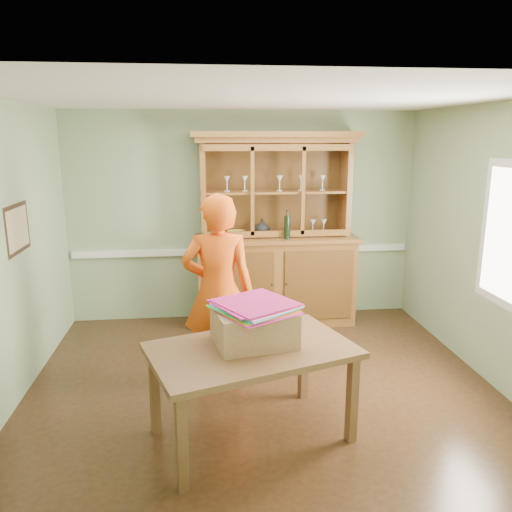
{
  "coord_description": "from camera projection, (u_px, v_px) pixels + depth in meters",
  "views": [
    {
      "loc": [
        -0.55,
        -4.44,
        2.38
      ],
      "look_at": [
        -0.01,
        0.4,
        1.21
      ],
      "focal_mm": 35.0,
      "sensor_mm": 36.0,
      "label": 1
    }
  ],
  "objects": [
    {
      "name": "floor",
      "position": [
        261.0,
        384.0,
        4.91
      ],
      "size": [
        4.5,
        4.5,
        0.0
      ],
      "primitive_type": "plane",
      "color": "#452D16",
      "rests_on": "ground"
    },
    {
      "name": "ceiling",
      "position": [
        262.0,
        98.0,
        4.28
      ],
      "size": [
        4.5,
        4.5,
        0.0
      ],
      "primitive_type": "plane",
      "rotation": [
        3.14,
        0.0,
        0.0
      ],
      "color": "white",
      "rests_on": "wall_back"
    },
    {
      "name": "wall_back",
      "position": [
        243.0,
        217.0,
        6.52
      ],
      "size": [
        4.5,
        0.0,
        4.5
      ],
      "primitive_type": "plane",
      "rotation": [
        1.57,
        0.0,
        0.0
      ],
      "color": "#8EA67C",
      "rests_on": "floor"
    },
    {
      "name": "wall_left",
      "position": [
        6.0,
        257.0,
        4.35
      ],
      "size": [
        0.0,
        4.0,
        4.0
      ],
      "primitive_type": "plane",
      "rotation": [
        1.57,
        0.0,
        1.57
      ],
      "color": "#8EA67C",
      "rests_on": "floor"
    },
    {
      "name": "wall_right",
      "position": [
        492.0,
        245.0,
        4.83
      ],
      "size": [
        0.0,
        4.0,
        4.0
      ],
      "primitive_type": "plane",
      "rotation": [
        1.57,
        0.0,
        -1.57
      ],
      "color": "#8EA67C",
      "rests_on": "floor"
    },
    {
      "name": "wall_front",
      "position": [
        307.0,
        334.0,
        2.66
      ],
      "size": [
        4.5,
        0.0,
        4.5
      ],
      "primitive_type": "plane",
      "rotation": [
        -1.57,
        0.0,
        0.0
      ],
      "color": "#8EA67C",
      "rests_on": "floor"
    },
    {
      "name": "chair_rail",
      "position": [
        244.0,
        251.0,
        6.61
      ],
      "size": [
        4.41,
        0.05,
        0.08
      ],
      "primitive_type": "cube",
      "color": "white",
      "rests_on": "wall_back"
    },
    {
      "name": "framed_map",
      "position": [
        18.0,
        229.0,
        4.6
      ],
      "size": [
        0.03,
        0.6,
        0.46
      ],
      "color": "#311E13",
      "rests_on": "wall_left"
    },
    {
      "name": "window_panel",
      "position": [
        510.0,
        236.0,
        4.51
      ],
      "size": [
        0.03,
        0.96,
        1.36
      ],
      "color": "white",
      "rests_on": "wall_right"
    },
    {
      "name": "china_hutch",
      "position": [
        275.0,
        258.0,
        6.41
      ],
      "size": [
        2.07,
        0.68,
        2.44
      ],
      "color": "brown",
      "rests_on": "floor"
    },
    {
      "name": "dining_table",
      "position": [
        252.0,
        358.0,
        3.91
      ],
      "size": [
        1.77,
        1.37,
        0.78
      ],
      "rotation": [
        0.0,
        0.0,
        0.32
      ],
      "color": "brown",
      "rests_on": "floor"
    },
    {
      "name": "cardboard_box",
      "position": [
        254.0,
        326.0,
        3.94
      ],
      "size": [
        0.69,
        0.59,
        0.28
      ],
      "primitive_type": "cube",
      "rotation": [
        0.0,
        0.0,
        0.19
      ],
      "color": "tan",
      "rests_on": "dining_table"
    },
    {
      "name": "kite_stack",
      "position": [
        256.0,
        306.0,
        3.87
      ],
      "size": [
        0.72,
        0.72,
        0.06
      ],
      "rotation": [
        0.0,
        0.0,
        0.53
      ],
      "color": "#D4208D",
      "rests_on": "cardboard_box"
    },
    {
      "name": "person",
      "position": [
        218.0,
        292.0,
        4.74
      ],
      "size": [
        0.7,
        0.48,
        1.88
      ],
      "primitive_type": "imported",
      "rotation": [
        0.0,
        0.0,
        3.1
      ],
      "color": "#F3550F",
      "rests_on": "floor"
    }
  ]
}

